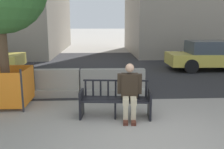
# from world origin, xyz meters

# --- Properties ---
(ground_plane) EXTENTS (200.00, 200.00, 0.00)m
(ground_plane) POSITION_xyz_m (0.00, 0.00, 0.00)
(ground_plane) COLOR gray
(street_asphalt) EXTENTS (120.00, 12.00, 0.01)m
(street_asphalt) POSITION_xyz_m (0.00, 8.70, 0.00)
(street_asphalt) COLOR #28282B
(street_asphalt) RESTS_ON ground
(street_bench) EXTENTS (1.73, 0.68, 0.88)m
(street_bench) POSITION_xyz_m (-0.56, 1.33, 0.40)
(street_bench) COLOR black
(street_bench) RESTS_ON ground
(seated_person) EXTENTS (0.59, 0.75, 1.31)m
(seated_person) POSITION_xyz_m (-0.23, 1.24, 0.69)
(seated_person) COLOR #2D2319
(seated_person) RESTS_ON ground
(jersey_barrier_centre) EXTENTS (2.01, 0.72, 0.84)m
(jersey_barrier_centre) POSITION_xyz_m (-0.52, 3.19, 0.34)
(jersey_barrier_centre) COLOR gray
(jersey_barrier_centre) RESTS_ON ground
(jersey_barrier_left) EXTENTS (2.01, 0.71, 0.84)m
(jersey_barrier_left) POSITION_xyz_m (-2.57, 3.25, 0.34)
(jersey_barrier_left) COLOR #9E998E
(jersey_barrier_left) RESTS_ON ground
(construction_fence) EXTENTS (1.25, 1.25, 1.12)m
(construction_fence) POSITION_xyz_m (-3.50, 2.38, 0.56)
(construction_fence) COLOR #2D2D33
(construction_fence) RESTS_ON ground
(car_taxi_near) EXTENTS (4.50, 1.91, 1.41)m
(car_taxi_near) POSITION_xyz_m (4.59, 7.30, 0.70)
(car_taxi_near) COLOR #DBC64C
(car_taxi_near) RESTS_ON ground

